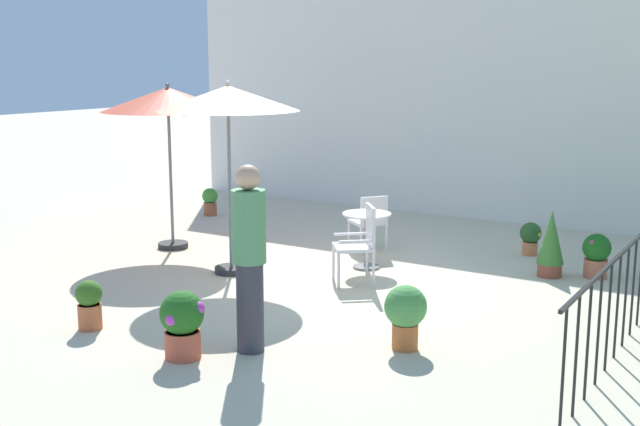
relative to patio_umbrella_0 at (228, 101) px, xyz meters
The scene contains 16 objects.
ground_plane 2.50m from the patio_umbrella_0, 20.53° to the left, with size 60.00×60.00×0.00m, color beige.
villa_facade 5.35m from the patio_umbrella_0, 78.53° to the left, with size 11.17×0.30×4.24m, color white.
terrace_railing 5.17m from the patio_umbrella_0, ahead, with size 0.03×5.88×1.01m.
patio_umbrella_0 is the anchor object (origin of this frame).
patio_umbrella_1 1.74m from the patio_umbrella_0, 157.86° to the left, with size 1.92×1.92×2.41m.
cafe_table_0 2.48m from the patio_umbrella_0, 39.41° to the left, with size 0.65×0.65×0.75m.
patio_chair_0 2.41m from the patio_umbrella_0, 14.92° to the left, with size 0.65×0.65×0.98m.
patio_chair_1 2.81m from the patio_umbrella_0, 63.45° to the left, with size 0.63×0.63×0.83m.
potted_plant_0 4.48m from the patio_umbrella_0, 29.29° to the left, with size 0.35×0.35×0.86m.
potted_plant_1 4.46m from the patio_umbrella_0, 133.51° to the left, with size 0.28×0.28×0.49m.
potted_plant_2 3.89m from the patio_umbrella_0, 22.97° to the right, with size 0.41×0.41×0.63m.
potted_plant_3 5.06m from the patio_umbrella_0, 28.93° to the left, with size 0.36×0.36×0.57m.
potted_plant_4 3.57m from the patio_umbrella_0, 60.38° to the right, with size 0.42×0.43×0.64m.
potted_plant_5 3.20m from the patio_umbrella_0, 86.84° to the right, with size 0.27×0.27×0.52m.
potted_plant_6 4.70m from the patio_umbrella_0, 44.97° to the left, with size 0.31×0.30×0.47m.
standing_person 3.17m from the patio_umbrella_0, 48.30° to the right, with size 0.36×0.36×1.79m.
Camera 1 is at (5.24, -8.35, 2.73)m, focal length 44.73 mm.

